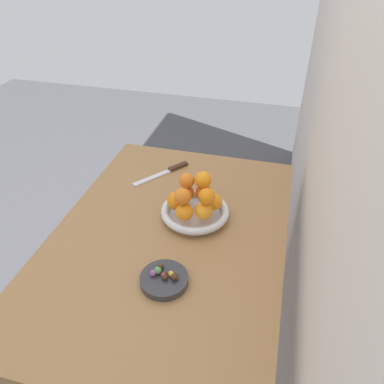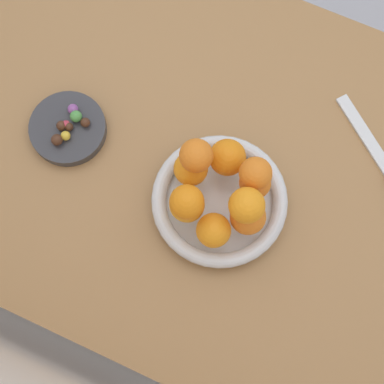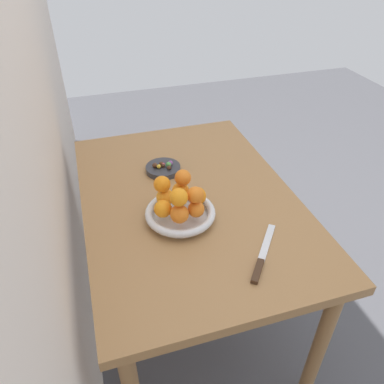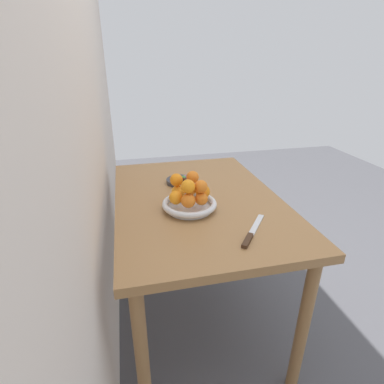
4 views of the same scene
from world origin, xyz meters
name	(u,v)px [view 2 (image 2 of 4)]	position (x,y,z in m)	size (l,w,h in m)	color
ground_plane	(183,229)	(0.00, 0.00, 0.00)	(6.00, 6.00, 0.00)	#4C4C51
dining_table	(177,164)	(0.00, 0.00, 0.65)	(1.10, 0.76, 0.74)	#9E7042
fruit_bowl	(219,201)	(-0.11, 0.06, 0.76)	(0.24, 0.24, 0.04)	silver
candy_dish	(68,129)	(0.19, 0.05, 0.75)	(0.14, 0.14, 0.02)	#333338
orange_0	(191,169)	(-0.05, 0.04, 0.81)	(0.06, 0.06, 0.06)	orange
orange_1	(187,205)	(-0.07, 0.10, 0.81)	(0.06, 0.06, 0.06)	orange
orange_2	(214,230)	(-0.13, 0.12, 0.81)	(0.06, 0.06, 0.06)	orange
orange_3	(248,217)	(-0.17, 0.08, 0.81)	(0.06, 0.06, 0.06)	orange
orange_4	(255,183)	(-0.16, 0.02, 0.81)	(0.05, 0.05, 0.05)	orange
orange_5	(228,156)	(-0.10, 0.00, 0.81)	(0.06, 0.06, 0.06)	orange
orange_6	(196,156)	(-0.05, 0.04, 0.87)	(0.06, 0.06, 0.06)	orange
orange_7	(256,173)	(-0.15, 0.02, 0.86)	(0.05, 0.05, 0.05)	orange
orange_8	(187,202)	(-0.07, 0.11, 0.87)	(0.06, 0.06, 0.06)	orange
orange_9	(247,205)	(-0.16, 0.08, 0.87)	(0.06, 0.06, 0.06)	orange
candy_ball_0	(61,126)	(0.20, 0.05, 0.77)	(0.02, 0.02, 0.02)	#472819
candy_ball_1	(85,122)	(0.16, 0.03, 0.77)	(0.02, 0.02, 0.02)	#472819
candy_ball_2	(57,140)	(0.19, 0.08, 0.77)	(0.02, 0.02, 0.02)	#472819
candy_ball_3	(66,124)	(0.19, 0.05, 0.77)	(0.02, 0.02, 0.02)	#C6384C
candy_ball_4	(73,109)	(0.20, 0.02, 0.77)	(0.02, 0.02, 0.02)	#8C4C99
candy_ball_5	(76,116)	(0.18, 0.03, 0.77)	(0.02, 0.02, 0.02)	#4C9947
candy_ball_6	(69,127)	(0.19, 0.05, 0.77)	(0.02, 0.02, 0.02)	#472819
candy_ball_7	(66,136)	(0.18, 0.07, 0.77)	(0.02, 0.02, 0.02)	gold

